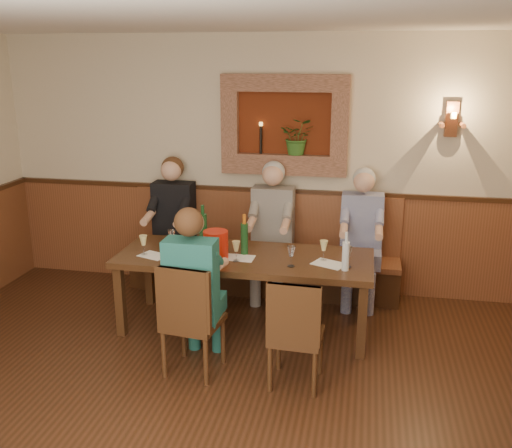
{
  "coord_description": "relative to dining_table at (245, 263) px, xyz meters",
  "views": [
    {
      "loc": [
        1.08,
        -3.11,
        2.55
      ],
      "look_at": [
        0.1,
        1.9,
        1.05
      ],
      "focal_mm": 40.0,
      "sensor_mm": 36.0,
      "label": 1
    }
  ],
  "objects": [
    {
      "name": "person_bench_right",
      "position": [
        1.07,
        0.84,
        -0.07
      ],
      "size": [
        0.43,
        0.53,
        1.46
      ],
      "color": "navy",
      "rests_on": "ground"
    },
    {
      "name": "tasting_sheet_d",
      "position": [
        -0.33,
        -0.26,
        0.08
      ],
      "size": [
        0.31,
        0.24,
        0.0
      ],
      "primitive_type": "cube",
      "rotation": [
        0.0,
        0.0,
        -0.12
      ],
      "color": "white",
      "rests_on": "dining_table"
    },
    {
      "name": "wine_glass_7",
      "position": [
        0.47,
        -0.21,
        0.17
      ],
      "size": [
        0.08,
        0.08,
        0.19
      ],
      "primitive_type": null,
      "color": "white",
      "rests_on": "dining_table"
    },
    {
      "name": "tasting_sheet_c",
      "position": [
        0.8,
        -0.08,
        0.08
      ],
      "size": [
        0.35,
        0.3,
        0.0
      ],
      "primitive_type": "cube",
      "rotation": [
        0.0,
        0.0,
        -0.42
      ],
      "color": "white",
      "rests_on": "dining_table"
    },
    {
      "name": "wall_sconce",
      "position": [
        1.9,
        1.08,
        1.27
      ],
      "size": [
        0.25,
        0.2,
        0.35
      ],
      "color": "brown",
      "rests_on": "ground"
    },
    {
      "name": "room_shell",
      "position": [
        0.0,
        -1.85,
        1.21
      ],
      "size": [
        6.04,
        6.04,
        2.82
      ],
      "color": "beige",
      "rests_on": "ground"
    },
    {
      "name": "wine_bottle_green_a",
      "position": [
        -0.01,
        0.04,
        0.24
      ],
      "size": [
        0.09,
        0.09,
        0.39
      ],
      "rotation": [
        0.0,
        0.0,
        0.34
      ],
      "color": "#19471E",
      "rests_on": "dining_table"
    },
    {
      "name": "wainscoting",
      "position": [
        0.0,
        -1.85,
        -0.09
      ],
      "size": [
        6.02,
        6.02,
        1.15
      ],
      "color": "brown",
      "rests_on": "ground"
    },
    {
      "name": "dining_table",
      "position": [
        0.0,
        0.0,
        0.0
      ],
      "size": [
        2.4,
        0.9,
        0.75
      ],
      "color": "#382111",
      "rests_on": "ground"
    },
    {
      "name": "wine_glass_0",
      "position": [
        -0.04,
        -0.17,
        0.17
      ],
      "size": [
        0.08,
        0.08,
        0.19
      ],
      "primitive_type": null,
      "color": "#D5C67F",
      "rests_on": "dining_table"
    },
    {
      "name": "person_bench_mid",
      "position": [
        0.12,
        0.84,
        -0.05
      ],
      "size": [
        0.45,
        0.55,
        1.49
      ],
      "color": "#5B5553",
      "rests_on": "ground"
    },
    {
      "name": "wine_glass_1",
      "position": [
        -0.2,
        -0.35,
        0.17
      ],
      "size": [
        0.08,
        0.08,
        0.19
      ],
      "primitive_type": null,
      "color": "#D5C67F",
      "rests_on": "dining_table"
    },
    {
      "name": "wine_glass_6",
      "position": [
        -0.54,
        -0.19,
        0.17
      ],
      "size": [
        0.08,
        0.08,
        0.19
      ],
      "primitive_type": null,
      "color": "#D5C67F",
      "rests_on": "dining_table"
    },
    {
      "name": "wine_bottle_green_b",
      "position": [
        -0.46,
        0.18,
        0.25
      ],
      "size": [
        0.09,
        0.09,
        0.42
      ],
      "rotation": [
        0.0,
        0.0,
        -0.11
      ],
      "color": "#19471E",
      "rests_on": "dining_table"
    },
    {
      "name": "chair_near_left",
      "position": [
        -0.26,
        -0.87,
        -0.39
      ],
      "size": [
        0.49,
        0.49,
        0.98
      ],
      "rotation": [
        0.0,
        0.0,
        -0.13
      ],
      "color": "#382111",
      "rests_on": "ground"
    },
    {
      "name": "person_bench_left",
      "position": [
        -1.01,
        0.84,
        -0.05
      ],
      "size": [
        0.45,
        0.56,
        1.5
      ],
      "color": "black",
      "rests_on": "ground"
    },
    {
      "name": "chair_near_right",
      "position": [
        0.61,
        -0.9,
        -0.41
      ],
      "size": [
        0.43,
        0.43,
        0.93
      ],
      "rotation": [
        0.0,
        0.0,
        -0.04
      ],
      "color": "#382111",
      "rests_on": "ground"
    },
    {
      "name": "tasting_sheet_b",
      "position": [
        -0.03,
        -0.08,
        0.08
      ],
      "size": [
        0.28,
        0.2,
        0.0
      ],
      "primitive_type": "cube",
      "rotation": [
        0.0,
        0.0,
        -0.03
      ],
      "color": "white",
      "rests_on": "dining_table"
    },
    {
      "name": "bench",
      "position": [
        0.0,
        0.94,
        -0.35
      ],
      "size": [
        3.0,
        0.45,
        1.11
      ],
      "color": "#381E0F",
      "rests_on": "ground"
    },
    {
      "name": "spittoon_bucket",
      "position": [
        -0.25,
        -0.12,
        0.21
      ],
      "size": [
        0.3,
        0.3,
        0.26
      ],
      "primitive_type": "cylinder",
      "rotation": [
        0.0,
        0.0,
        -0.37
      ],
      "color": "red",
      "rests_on": "dining_table"
    },
    {
      "name": "wine_glass_4",
      "position": [
        0.97,
        -0.13,
        0.17
      ],
      "size": [
        0.08,
        0.08,
        0.19
      ],
      "primitive_type": null,
      "color": "white",
      "rests_on": "dining_table"
    },
    {
      "name": "water_bottle",
      "position": [
        0.95,
        -0.21,
        0.21
      ],
      "size": [
        0.08,
        0.08,
        0.35
      ],
      "rotation": [
        0.0,
        0.0,
        -0.3
      ],
      "color": "silver",
      "rests_on": "dining_table"
    },
    {
      "name": "wine_glass_5",
      "position": [
        -0.94,
        -0.17,
        0.17
      ],
      "size": [
        0.08,
        0.08,
        0.19
      ],
      "primitive_type": null,
      "color": "#D5C67F",
      "rests_on": "dining_table"
    },
    {
      "name": "wall_niche",
      "position": [
        0.24,
        1.09,
        1.13
      ],
      "size": [
        1.36,
        0.3,
        1.06
      ],
      "color": "#5A200C",
      "rests_on": "ground"
    },
    {
      "name": "wine_glass_3",
      "position": [
        -0.35,
        0.08,
        0.17
      ],
      "size": [
        0.08,
        0.08,
        0.19
      ],
      "primitive_type": null,
      "color": "white",
      "rests_on": "dining_table"
    },
    {
      "name": "wine_glass_8",
      "position": [
        0.74,
        0.01,
        0.17
      ],
      "size": [
        0.08,
        0.08,
        0.19
      ],
      "primitive_type": null,
      "color": "#D5C67F",
      "rests_on": "dining_table"
    },
    {
      "name": "tasting_sheet_a",
      "position": [
        -0.84,
        -0.17,
        0.08
      ],
      "size": [
        0.31,
        0.27,
        0.0
      ],
      "primitive_type": "cube",
      "rotation": [
        0.0,
        0.0,
        -0.35
      ],
      "color": "white",
      "rests_on": "dining_table"
    },
    {
      "name": "person_chair_front",
      "position": [
        -0.25,
        -0.78,
        -0.08
      ],
      "size": [
        0.42,
        0.52,
        1.43
      ],
      "color": "#174A53",
      "rests_on": "ground"
    },
    {
      "name": "wine_glass_2",
      "position": [
        -0.73,
        0.05,
        0.17
      ],
      "size": [
        0.08,
        0.08,
        0.19
      ],
      "primitive_type": null,
      "color": "white",
      "rests_on": "dining_table"
    }
  ]
}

